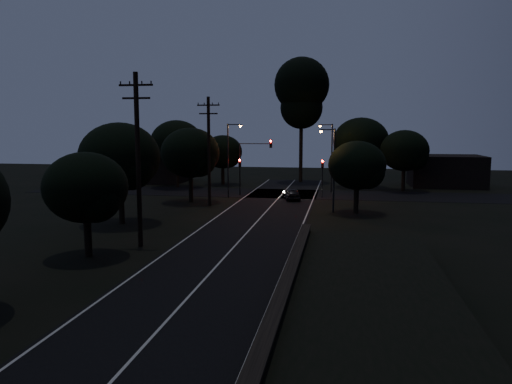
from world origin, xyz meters
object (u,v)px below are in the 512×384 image
(signal_left, at_px, (240,170))
(signal_right, at_px, (322,171))
(streetlight_b, at_px, (330,153))
(car, at_px, (292,194))
(signal_mast, at_px, (255,157))
(tall_pine, at_px, (302,92))
(utility_pole_far, at_px, (209,149))
(streetlight_c, at_px, (332,164))
(streetlight_a, at_px, (230,155))
(utility_pole_mid, at_px, (138,157))

(signal_left, xyz_separation_m, signal_right, (9.20, 0.00, 0.00))
(streetlight_b, xyz_separation_m, car, (-3.75, -6.77, -4.01))
(signal_right, height_order, signal_mast, signal_mast)
(tall_pine, distance_m, car, 21.31)
(signal_mast, xyz_separation_m, streetlight_b, (8.22, 4.01, 0.30))
(streetlight_b, bearing_deg, tall_pine, 111.38)
(signal_left, relative_size, signal_mast, 0.66)
(signal_right, relative_size, streetlight_b, 0.51)
(utility_pole_far, bearing_deg, signal_mast, 68.89)
(utility_pole_far, bearing_deg, tall_pine, 73.07)
(signal_right, distance_m, streetlight_b, 4.45)
(streetlight_c, bearing_deg, utility_pole_far, 170.40)
(utility_pole_far, height_order, streetlight_b, utility_pole_far)
(signal_mast, bearing_deg, utility_pole_far, -111.11)
(signal_mast, bearing_deg, streetlight_b, 25.99)
(utility_pole_far, height_order, streetlight_a, utility_pole_far)
(tall_pine, relative_size, streetlight_c, 2.29)
(signal_mast, xyz_separation_m, streetlight_c, (8.74, -9.99, 0.01))
(streetlight_b, bearing_deg, car, -118.97)
(streetlight_a, distance_m, car, 7.99)
(signal_left, xyz_separation_m, streetlight_a, (-0.71, -1.99, 1.80))
(signal_right, xyz_separation_m, streetlight_a, (-9.91, -1.99, 1.80))
(streetlight_a, height_order, streetlight_b, same)
(car, bearing_deg, signal_left, -38.95)
(signal_mast, bearing_deg, car, -31.67)
(signal_left, height_order, streetlight_b, streetlight_b)
(utility_pole_far, distance_m, tall_pine, 25.01)
(streetlight_b, relative_size, car, 2.18)
(streetlight_b, bearing_deg, signal_left, -157.95)
(signal_left, relative_size, signal_right, 1.00)
(streetlight_a, bearing_deg, signal_left, 70.41)
(tall_pine, distance_m, streetlight_c, 26.70)
(utility_pole_mid, height_order, tall_pine, tall_pine)
(signal_left, height_order, car, signal_left)
(utility_pole_mid, height_order, signal_left, utility_pole_mid)
(streetlight_a, relative_size, streetlight_b, 1.00)
(streetlight_a, bearing_deg, signal_right, 11.34)
(tall_pine, xyz_separation_m, streetlight_a, (-6.31, -17.00, -7.74))
(signal_left, xyz_separation_m, car, (6.16, -2.76, -2.21))
(utility_pole_far, height_order, signal_right, utility_pole_far)
(signal_left, relative_size, streetlight_b, 0.51)
(signal_right, distance_m, streetlight_a, 10.26)
(signal_mast, relative_size, car, 1.71)
(signal_mast, bearing_deg, streetlight_c, -48.81)
(signal_left, bearing_deg, car, -24.11)
(streetlight_c, bearing_deg, streetlight_b, 92.14)
(utility_pole_mid, distance_m, signal_left, 25.19)
(utility_pole_mid, distance_m, streetlight_a, 23.04)
(signal_mast, distance_m, streetlight_a, 3.13)
(signal_mast, bearing_deg, streetlight_a, -140.23)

